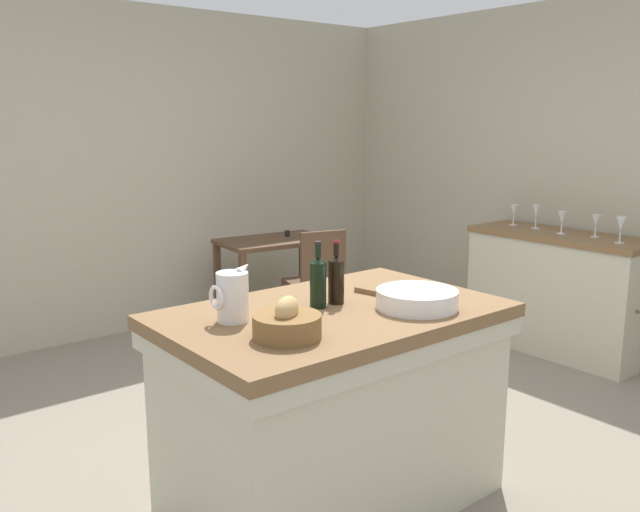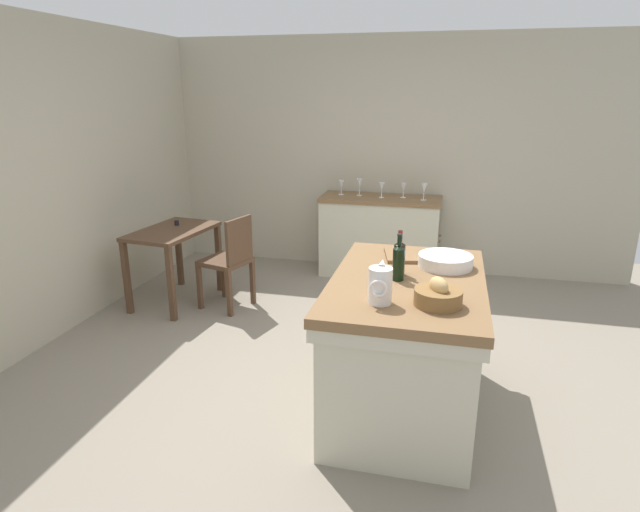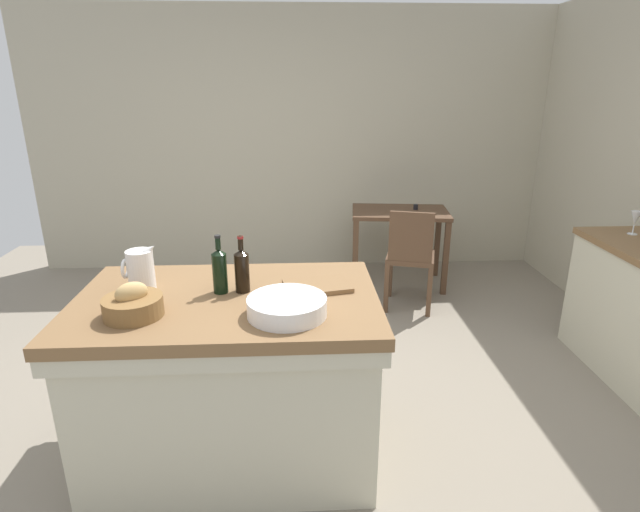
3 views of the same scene
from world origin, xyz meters
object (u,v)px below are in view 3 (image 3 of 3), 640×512
at_px(island_table, 232,372).
at_px(wine_glass_far_right, 635,219).
at_px(wine_bottle_dark, 242,269).
at_px(wash_bowl, 287,307).
at_px(wine_bottle_amber, 220,270).
at_px(pitcher, 140,270).
at_px(cutting_board, 317,286).
at_px(wooden_chair, 410,256).
at_px(bread_basket, 133,305).
at_px(writing_desk, 400,223).

distance_m(island_table, wine_glass_far_right, 2.88).
height_order(island_table, wine_bottle_dark, wine_bottle_dark).
relative_size(wash_bowl, wine_bottle_amber, 1.21).
height_order(pitcher, cutting_board, pitcher).
xyz_separation_m(island_table, wooden_chair, (1.32, 1.76, 0.00)).
height_order(pitcher, wine_bottle_dark, wine_bottle_dark).
bearing_deg(wine_glass_far_right, wine_bottle_amber, -161.38).
bearing_deg(wine_glass_far_right, island_table, -160.01).
xyz_separation_m(wash_bowl, wine_bottle_amber, (-0.33, 0.28, 0.08)).
distance_m(wooden_chair, bread_basket, 2.63).
distance_m(wooden_chair, pitcher, 2.46).
bearing_deg(cutting_board, wine_bottle_dark, -177.07).
height_order(bread_basket, cutting_board, bread_basket).
relative_size(wooden_chair, wash_bowl, 2.54).
bearing_deg(wine_bottle_dark, bread_basket, -150.64).
relative_size(wash_bowl, cutting_board, 1.11).
bearing_deg(wooden_chair, cutting_board, -117.53).
height_order(wash_bowl, cutting_board, wash_bowl).
bearing_deg(wine_glass_far_right, wooden_chair, 149.51).
xyz_separation_m(writing_desk, wine_bottle_dark, (-1.27, -2.29, 0.41)).
distance_m(bread_basket, wine_bottle_dark, 0.53).
relative_size(writing_desk, wine_bottle_amber, 3.27).
height_order(bread_basket, wine_glass_far_right, bread_basket).
height_order(cutting_board, wine_bottle_amber, wine_bottle_amber).
distance_m(writing_desk, wine_glass_far_right, 1.96).
bearing_deg(wine_bottle_amber, bread_basket, -144.25).
xyz_separation_m(writing_desk, wooden_chair, (-0.02, -0.59, -0.13)).
bearing_deg(wash_bowl, bread_basket, 177.83).
xyz_separation_m(writing_desk, cutting_board, (-0.90, -2.27, 0.30)).
bearing_deg(island_table, wine_bottle_amber, 119.58).
xyz_separation_m(island_table, writing_desk, (1.34, 2.36, 0.13)).
height_order(island_table, pitcher, pitcher).
bearing_deg(wash_bowl, cutting_board, 63.65).
bearing_deg(island_table, wine_bottle_dark, 42.07).
relative_size(island_table, cutting_board, 4.57).
height_order(pitcher, wash_bowl, pitcher).
xyz_separation_m(wash_bowl, cutting_board, (0.15, 0.30, -0.03)).
bearing_deg(bread_basket, island_table, 26.47).
xyz_separation_m(wooden_chair, pitcher, (-1.75, -1.65, 0.52)).
bearing_deg(wooden_chair, wash_bowl, -117.35).
xyz_separation_m(pitcher, cutting_board, (0.87, -0.03, -0.09)).
bearing_deg(cutting_board, bread_basket, -161.55).
bearing_deg(writing_desk, wine_bottle_dark, -118.92).
distance_m(pitcher, wash_bowl, 0.80).
height_order(wine_bottle_dark, wine_bottle_amber, wine_bottle_amber).
relative_size(island_table, writing_desk, 1.53).
height_order(wash_bowl, wine_bottle_dark, wine_bottle_dark).
relative_size(island_table, wash_bowl, 4.12).
distance_m(wooden_chair, wine_glass_far_right, 1.65).
relative_size(island_table, wine_bottle_dark, 5.13).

